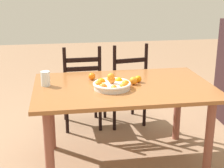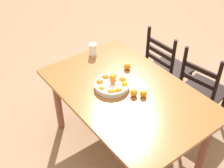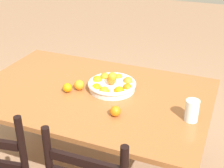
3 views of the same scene
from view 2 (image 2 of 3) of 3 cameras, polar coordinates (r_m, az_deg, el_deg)
ground_plane at (r=3.06m, az=2.42°, el=-11.99°), size 12.00×12.00×0.00m
dining_table at (r=2.60m, az=2.79°, el=-3.04°), size 1.51×0.98×0.73m
chair_near_window at (r=3.35m, az=10.40°, el=2.90°), size 0.43×0.43×0.94m
chair_by_cabinet at (r=3.14m, az=16.96°, el=-1.40°), size 0.47×0.47×0.94m
fruit_bowl at (r=2.55m, az=0.03°, el=-0.09°), size 0.31×0.31×0.13m
orange_loose_0 at (r=2.47m, az=6.11°, el=-1.87°), size 0.06×0.06×0.06m
orange_loose_1 at (r=2.78m, az=2.98°, el=3.42°), size 0.06×0.06×0.06m
orange_loose_2 at (r=2.47m, az=4.27°, el=-1.67°), size 0.07×0.07×0.07m
drinking_glass at (r=2.98m, az=-3.73°, el=6.68°), size 0.08×0.08×0.13m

